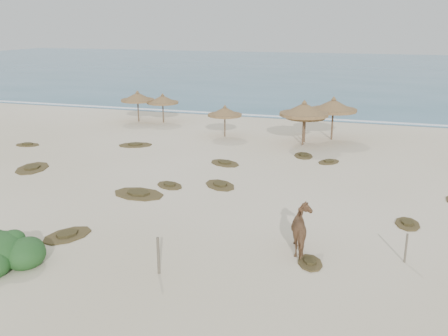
{
  "coord_description": "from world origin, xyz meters",
  "views": [
    {
      "loc": [
        8.98,
        -18.43,
        8.32
      ],
      "look_at": [
        1.64,
        5.0,
        1.11
      ],
      "focal_mm": 40.0,
      "sensor_mm": 36.0,
      "label": 1
    }
  ],
  "objects": [
    {
      "name": "scrub_7",
      "position": [
        4.59,
        12.72,
        0.05
      ],
      "size": [
        1.59,
        2.03,
        0.16
      ],
      "rotation": [
        0.0,
        0.0,
        1.83
      ],
      "color": "brown",
      "rests_on": "ground"
    },
    {
      "name": "scrub_2",
      "position": [
        -1.22,
        4.53,
        0.05
      ],
      "size": [
        2.02,
        1.85,
        0.16
      ],
      "rotation": [
        0.0,
        0.0,
        2.56
      ],
      "color": "brown",
      "rests_on": "ground"
    },
    {
      "name": "fence_post_near",
      "position": [
        2.22,
        -4.36,
        0.67
      ],
      "size": [
        0.11,
        0.11,
        1.34
      ],
      "primitive_type": "cylinder",
      "rotation": [
        0.0,
        0.0,
        0.12
      ],
      "color": "#67604D",
      "rests_on": "ground"
    },
    {
      "name": "palapa_5",
      "position": [
        5.82,
        18.13,
        2.47
      ],
      "size": [
        4.4,
        4.4,
        3.19
      ],
      "rotation": [
        0.0,
        0.0,
        0.37
      ],
      "color": "brown",
      "rests_on": "ground"
    },
    {
      "name": "palapa_1",
      "position": [
        -8.66,
        20.38,
        1.95
      ],
      "size": [
        3.36,
        3.36,
        2.52
      ],
      "rotation": [
        0.0,
        0.0,
        0.3
      ],
      "color": "brown",
      "rests_on": "ground"
    },
    {
      "name": "foam_line",
      "position": [
        0.0,
        26.0,
        0.0
      ],
      "size": [
        70.0,
        0.6,
        0.01
      ],
      "primitive_type": "cube",
      "color": "white",
      "rests_on": "ground"
    },
    {
      "name": "palapa_0",
      "position": [
        -10.91,
        20.18,
        2.09
      ],
      "size": [
        3.2,
        3.2,
        2.7
      ],
      "rotation": [
        0.0,
        0.0,
        0.12
      ],
      "color": "brown",
      "rests_on": "ground"
    },
    {
      "name": "ocean",
      "position": [
        0.0,
        75.0,
        0.0
      ],
      "size": [
        200.0,
        100.0,
        0.01
      ],
      "primitive_type": "cube",
      "color": "#285E7A",
      "rests_on": "ground"
    },
    {
      "name": "scrub_1",
      "position": [
        -10.24,
        5.07,
        0.05
      ],
      "size": [
        2.39,
        3.04,
        0.16
      ],
      "rotation": [
        0.0,
        0.0,
        1.84
      ],
      "color": "brown",
      "rests_on": "ground"
    },
    {
      "name": "scrub_12",
      "position": [
        7.09,
        -2.08,
        0.05
      ],
      "size": [
        1.23,
        1.55,
        0.16
      ],
      "rotation": [
        0.0,
        0.0,
        1.87
      ],
      "color": "brown",
      "rests_on": "ground"
    },
    {
      "name": "fence_post_far",
      "position": [
        10.33,
        -0.94,
        0.56
      ],
      "size": [
        0.1,
        0.1,
        1.11
      ],
      "primitive_type": "cylinder",
      "rotation": [
        0.0,
        0.0,
        0.3
      ],
      "color": "#67604D",
      "rests_on": "ground"
    },
    {
      "name": "scrub_3",
      "position": [
        1.3,
        5.37,
        0.05
      ],
      "size": [
        2.44,
        2.43,
        0.16
      ],
      "rotation": [
        0.0,
        0.0,
        2.37
      ],
      "color": "brown",
      "rests_on": "ground"
    },
    {
      "name": "scrub_10",
      "position": [
        6.3,
        11.71,
        0.05
      ],
      "size": [
        1.72,
        1.89,
        0.16
      ],
      "rotation": [
        0.0,
        0.0,
        1.0
      ],
      "color": "brown",
      "rests_on": "ground"
    },
    {
      "name": "scrub_6",
      "position": [
        -7.11,
        12.11,
        0.05
      ],
      "size": [
        2.75,
        2.31,
        0.16
      ],
      "rotation": [
        0.0,
        0.0,
        0.4
      ],
      "color": "brown",
      "rests_on": "ground"
    },
    {
      "name": "scrub_11",
      "position": [
        -2.62,
        -2.62,
        0.05
      ],
      "size": [
        2.09,
        2.48,
        0.16
      ],
      "rotation": [
        0.0,
        0.0,
        1.17
      ],
      "color": "brown",
      "rests_on": "ground"
    },
    {
      "name": "horse",
      "position": [
        6.67,
        -1.1,
        0.84
      ],
      "size": [
        1.41,
        2.16,
        1.68
      ],
      "primitive_type": "imported",
      "rotation": [
        0.0,
        0.0,
        3.42
      ],
      "color": "brown",
      "rests_on": "ground"
    },
    {
      "name": "scrub_4",
      "position": [
        10.56,
        2.75,
        0.05
      ],
      "size": [
        1.15,
        1.65,
        0.16
      ],
      "rotation": [
        0.0,
        0.0,
        1.65
      ],
      "color": "brown",
      "rests_on": "ground"
    },
    {
      "name": "scrub_8",
      "position": [
        -14.36,
        9.91,
        0.05
      ],
      "size": [
        1.81,
        1.27,
        0.16
      ],
      "rotation": [
        0.0,
        0.0,
        0.1
      ],
      "color": "brown",
      "rests_on": "ground"
    },
    {
      "name": "ground",
      "position": [
        0.0,
        0.0,
        0.0
      ],
      "size": [
        160.0,
        160.0,
        0.0
      ],
      "primitive_type": "plane",
      "color": "beige",
      "rests_on": "ground"
    },
    {
      "name": "bush",
      "position": [
        -3.43,
        -5.42,
        0.46
      ],
      "size": [
        3.14,
        2.77,
        1.41
      ],
      "rotation": [
        0.0,
        0.0,
        0.19
      ],
      "color": "#255022",
      "rests_on": "ground"
    },
    {
      "name": "palapa_3",
      "position": [
        4.06,
        15.77,
        2.48
      ],
      "size": [
        4.31,
        4.31,
        3.2
      ],
      "rotation": [
        0.0,
        0.0,
        -0.32
      ],
      "color": "brown",
      "rests_on": "ground"
    },
    {
      "name": "scrub_9",
      "position": [
        -2.17,
        2.82,
        0.05
      ],
      "size": [
        3.02,
        2.22,
        0.16
      ],
      "rotation": [
        0.0,
        0.0,
        2.98
      ],
      "color": "brown",
      "rests_on": "ground"
    },
    {
      "name": "palapa_4",
      "position": [
        4.03,
        16.68,
        2.06
      ],
      "size": [
        3.59,
        3.59,
        2.65
      ],
      "rotation": [
        0.0,
        0.0,
        0.32
      ],
      "color": "brown",
      "rests_on": "ground"
    },
    {
      "name": "scrub_13",
      "position": [
        0.27,
        9.52,
        0.05
      ],
      "size": [
        2.47,
        2.2,
        0.16
      ],
      "rotation": [
        0.0,
        0.0,
        2.62
      ],
      "color": "brown",
      "rests_on": "ground"
    },
    {
      "name": "palapa_2",
      "position": [
        -1.97,
        16.72,
        1.87
      ],
      "size": [
        3.05,
        3.05,
        2.41
      ],
      "rotation": [
        0.0,
        0.0,
        0.21
      ],
      "color": "brown",
      "rests_on": "ground"
    }
  ]
}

